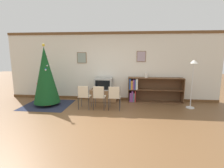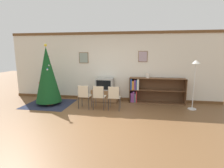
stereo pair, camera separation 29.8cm
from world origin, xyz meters
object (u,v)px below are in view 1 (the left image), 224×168
object	(u,v)px
tv_console	(104,95)
folding_chair_right	(114,96)
folding_chair_center	(99,96)
bookshelf	(146,90)
standing_lamp	(193,71)
vase	(146,75)
television	(104,84)
folding_chair_left	(84,96)
christmas_tree	(46,75)

from	to	relation	value
tv_console	folding_chair_right	world-z (taller)	folding_chair_right
folding_chair_center	folding_chair_right	xyz separation A→B (m)	(0.52, 0.00, 0.00)
bookshelf	standing_lamp	bearing A→B (deg)	-22.68
folding_chair_right	vase	size ratio (longest dim) A/B	4.27
television	bookshelf	distance (m)	1.67
vase	standing_lamp	xyz separation A→B (m)	(1.49, -0.60, 0.23)
television	folding_chair_left	bearing A→B (deg)	-117.21
tv_console	vase	distance (m)	1.83
bookshelf	standing_lamp	distance (m)	1.80
television	vase	distance (m)	1.68
christmas_tree	folding_chair_right	distance (m)	2.61
christmas_tree	folding_chair_center	distance (m)	2.11
folding_chair_center	vase	bearing A→B (deg)	34.17
tv_console	folding_chair_right	bearing A→B (deg)	-62.85
folding_chair_left	folding_chair_center	bearing A→B (deg)	0.00
folding_chair_right	standing_lamp	bearing A→B (deg)	11.06
christmas_tree	folding_chair_center	world-z (taller)	christmas_tree
television	standing_lamp	distance (m)	3.22
folding_chair_right	vase	xyz separation A→B (m)	(1.12, 1.11, 0.59)
tv_console	folding_chair_right	size ratio (longest dim) A/B	1.23
christmas_tree	bookshelf	size ratio (longest dim) A/B	1.06
tv_console	television	world-z (taller)	television
bookshelf	christmas_tree	bearing A→B (deg)	-167.22
christmas_tree	vase	distance (m)	3.72
standing_lamp	vase	bearing A→B (deg)	158.05
tv_console	television	distance (m)	0.46
tv_console	vase	size ratio (longest dim) A/B	5.27
folding_chair_left	folding_chair_center	world-z (taller)	same
bookshelf	vase	world-z (taller)	vase
vase	folding_chair_right	bearing A→B (deg)	-135.25
television	folding_chair_right	size ratio (longest dim) A/B	0.82
tv_console	television	bearing A→B (deg)	-90.00
television	folding_chair_center	distance (m)	1.03
standing_lamp	folding_chair_right	bearing A→B (deg)	-168.94
christmas_tree	standing_lamp	xyz separation A→B (m)	(5.12, 0.21, 0.18)
folding_chair_center	bookshelf	distance (m)	2.00
folding_chair_left	folding_chair_right	bearing A→B (deg)	0.00
tv_console	folding_chair_left	bearing A→B (deg)	-117.15
folding_chair_center	folding_chair_right	distance (m)	0.52
folding_chair_center	folding_chair_left	bearing A→B (deg)	180.00
folding_chair_center	standing_lamp	distance (m)	3.28
folding_chair_left	vase	bearing A→B (deg)	27.30
folding_chair_center	bookshelf	size ratio (longest dim) A/B	0.39
folding_chair_center	standing_lamp	size ratio (longest dim) A/B	0.49
folding_chair_right	christmas_tree	bearing A→B (deg)	173.07
tv_console	bookshelf	xyz separation A→B (m)	(1.65, 0.12, 0.24)
bookshelf	standing_lamp	size ratio (longest dim) A/B	1.24
vase	standing_lamp	bearing A→B (deg)	-21.95
christmas_tree	folding_chair_right	xyz separation A→B (m)	(2.51, -0.30, -0.63)
television	bookshelf	xyz separation A→B (m)	(1.65, 0.13, -0.22)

